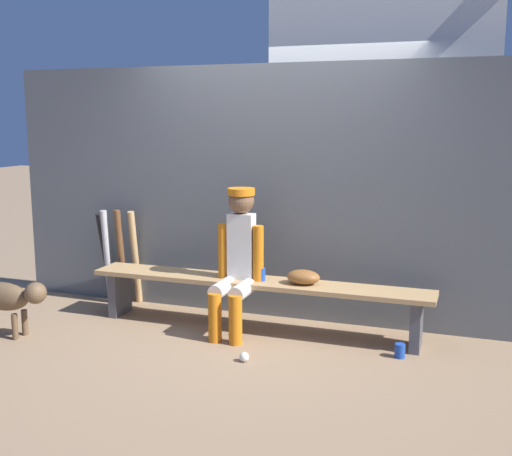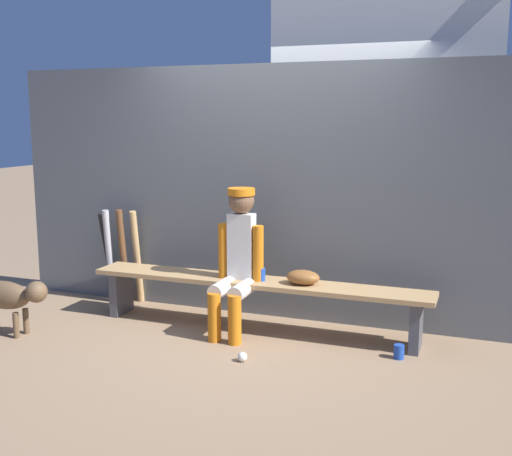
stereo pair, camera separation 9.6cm
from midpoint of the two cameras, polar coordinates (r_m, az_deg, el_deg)
name	(u,v)px [view 2 (the right image)]	position (r m, az deg, el deg)	size (l,w,h in m)	color
ground_plane	(256,330)	(5.52, 0.51, -9.23)	(30.00, 30.00, 0.00)	#937556
chainlink_fence	(273,193)	(5.66, 2.04, 3.15)	(5.27, 0.03, 2.28)	#595E63
dugout_bench	(256,290)	(5.41, 0.51, -5.62)	(3.00, 0.36, 0.45)	tan
player_seated	(237,256)	(5.29, -1.22, -2.60)	(0.41, 0.55, 1.23)	silver
baseball_glove	(303,277)	(5.25, 4.81, -4.48)	(0.28, 0.20, 0.12)	brown
bat_wood_tan	(137,257)	(6.27, -10.30, -2.60)	(0.06, 0.06, 0.93)	tan
bat_wood_dark	(123,257)	(6.28, -11.52, -2.58)	(0.06, 0.06, 0.94)	brown
bat_aluminum_silver	(109,256)	(6.33, -12.73, -2.54)	(0.06, 0.06, 0.94)	#B7B7BC
bat_aluminum_black	(108,256)	(6.45, -12.82, -2.51)	(0.06, 0.06, 0.90)	black
baseball	(242,357)	(4.83, -0.65, -11.61)	(0.07, 0.07, 0.07)	white
cup_on_ground	(399,352)	(5.01, 13.38, -10.86)	(0.08, 0.08, 0.11)	#1E47AD
cup_on_bench	(261,274)	(5.35, 0.94, -4.22)	(0.08, 0.08, 0.11)	#1E47AD
scoreboard	(389,60)	(6.16, 12.41, 14.66)	(2.43, 0.27, 3.31)	#3F3F42
dog	(9,296)	(5.68, -21.01, -5.78)	(0.84, 0.20, 0.49)	brown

